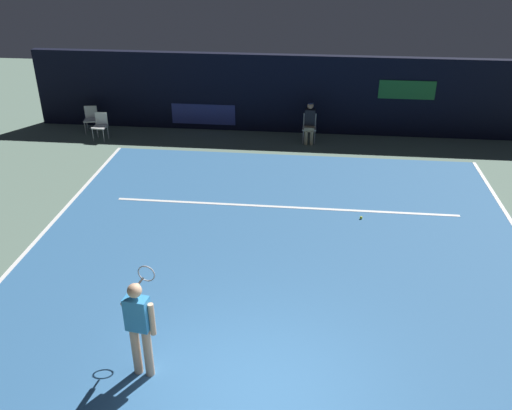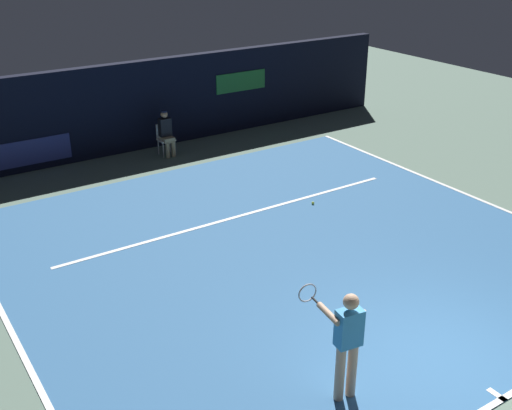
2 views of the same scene
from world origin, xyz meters
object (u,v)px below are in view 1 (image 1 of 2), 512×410
at_px(tennis_ball, 361,218).
at_px(courtside_chair_far, 100,124).
at_px(line_judge_on_chair, 310,122).
at_px(courtside_chair_near, 91,118).
at_px(tennis_player, 139,323).

bearing_deg(tennis_ball, courtside_chair_far, 150.41).
bearing_deg(line_judge_on_chair, tennis_ball, -74.94).
xyz_separation_m(courtside_chair_near, courtside_chair_far, (0.57, -0.64, 0.00)).
height_order(courtside_chair_near, courtside_chair_far, same).
relative_size(courtside_chair_near, tennis_ball, 12.94).
bearing_deg(tennis_ball, line_judge_on_chair, 105.06).
bearing_deg(courtside_chair_far, tennis_ball, -29.59).
relative_size(tennis_player, tennis_ball, 25.44).
bearing_deg(tennis_ball, tennis_player, -124.33).
relative_size(tennis_player, courtside_chair_far, 1.97).
relative_size(line_judge_on_chair, courtside_chair_near, 1.50).
height_order(courtside_chair_far, tennis_ball, courtside_chair_far).
distance_m(tennis_player, courtside_chair_far, 11.11).
bearing_deg(courtside_chair_near, line_judge_on_chair, -1.40).
bearing_deg(line_judge_on_chair, courtside_chair_near, 178.60).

